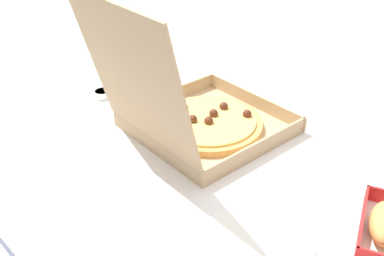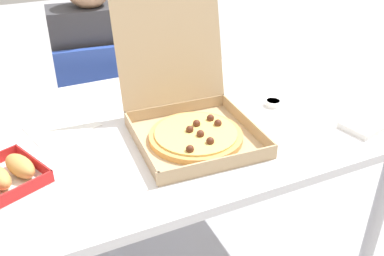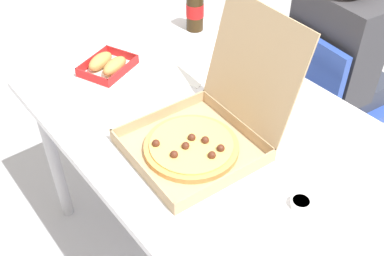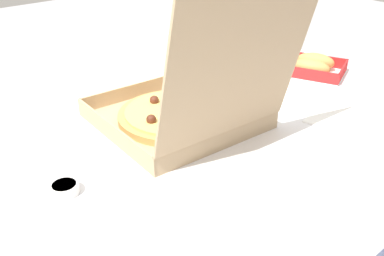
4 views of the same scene
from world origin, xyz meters
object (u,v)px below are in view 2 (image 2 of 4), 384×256
(pizza_box_open, at_px, (191,118))
(napkin_pile, at_px, (362,126))
(dipping_sauce_cup, at_px, (273,103))
(diner_person, at_px, (96,65))
(paper_menu, at_px, (62,126))
(chair, at_px, (102,111))
(bread_side_box, at_px, (9,173))

(pizza_box_open, bearing_deg, napkin_pile, -22.10)
(dipping_sauce_cup, bearing_deg, diner_person, 120.36)
(paper_menu, bearing_deg, dipping_sauce_cup, -27.44)
(paper_menu, distance_m, napkin_pile, 0.96)
(pizza_box_open, bearing_deg, chair, 98.30)
(diner_person, bearing_deg, pizza_box_open, -82.73)
(dipping_sauce_cup, bearing_deg, pizza_box_open, -171.32)
(pizza_box_open, distance_m, paper_menu, 0.42)
(diner_person, bearing_deg, dipping_sauce_cup, -59.64)
(napkin_pile, bearing_deg, diner_person, 120.86)
(chair, bearing_deg, dipping_sauce_cup, -57.27)
(bread_side_box, relative_size, napkin_pile, 2.12)
(paper_menu, xyz_separation_m, napkin_pile, (0.87, -0.42, 0.01))
(chair, height_order, paper_menu, chair)
(diner_person, distance_m, bread_side_box, 0.94)
(bread_side_box, bearing_deg, paper_menu, 52.83)
(diner_person, height_order, dipping_sauce_cup, diner_person)
(diner_person, xyz_separation_m, napkin_pile, (0.61, -1.02, 0.06))
(chair, relative_size, pizza_box_open, 1.78)
(bread_side_box, height_order, paper_menu, bread_side_box)
(napkin_pile, height_order, dipping_sauce_cup, same)
(chair, distance_m, napkin_pile, 1.18)
(pizza_box_open, bearing_deg, bread_side_box, -177.99)
(pizza_box_open, height_order, napkin_pile, pizza_box_open)
(pizza_box_open, bearing_deg, dipping_sauce_cup, 8.68)
(pizza_box_open, height_order, bread_side_box, pizza_box_open)
(chair, xyz_separation_m, pizza_box_open, (0.11, -0.76, 0.31))
(paper_menu, bearing_deg, diner_person, 52.57)
(bread_side_box, relative_size, dipping_sauce_cup, 4.16)
(bread_side_box, bearing_deg, pizza_box_open, 2.01)
(paper_menu, relative_size, napkin_pile, 1.91)
(chair, xyz_separation_m, diner_person, (0.01, 0.06, 0.21))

